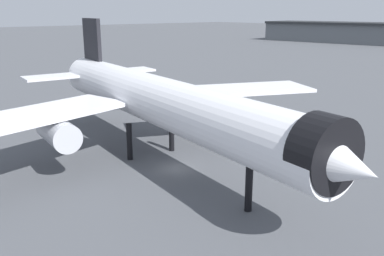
{
  "coord_description": "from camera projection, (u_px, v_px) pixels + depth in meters",
  "views": [
    {
      "loc": [
        35.23,
        -28.23,
        17.58
      ],
      "look_at": [
        3.37,
        -0.49,
        5.67
      ],
      "focal_mm": 39.12,
      "sensor_mm": 36.0,
      "label": 1
    }
  ],
  "objects": [
    {
      "name": "ground",
      "position": [
        176.0,
        169.0,
        48.19
      ],
      "size": [
        900.0,
        900.0,
        0.0
      ],
      "primitive_type": "plane",
      "color": "#4C4F54"
    },
    {
      "name": "airliner_near_gate",
      "position": [
        159.0,
        102.0,
        49.06
      ],
      "size": [
        56.68,
        51.29,
        16.44
      ],
      "rotation": [
        0.0,
        0.0,
        -0.13
      ],
      "color": "white",
      "rests_on": "ground"
    }
  ]
}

